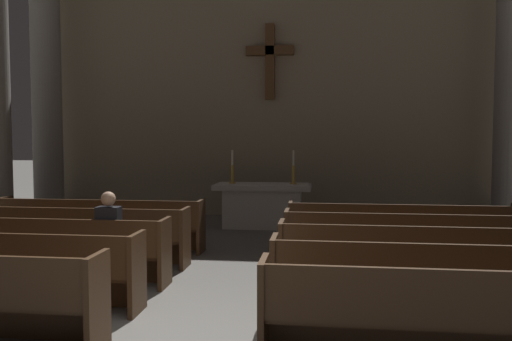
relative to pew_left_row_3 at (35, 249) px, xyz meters
name	(u,v)px	position (x,y,z in m)	size (l,w,h in m)	color
pew_left_row_3	(35,249)	(0.00, 0.00, 0.00)	(3.82, 0.50, 0.95)	#422B19
pew_left_row_4	(72,235)	(0.00, 1.09, 0.00)	(3.82, 0.50, 0.95)	#422B19
pew_left_row_5	(100,224)	(0.00, 2.17, 0.00)	(3.82, 0.50, 0.95)	#422B19
pew_right_row_1	(477,318)	(5.37, -2.17, 0.00)	(3.82, 0.50, 0.95)	#422B19
pew_right_row_2	(447,284)	(5.37, -1.09, 0.00)	(3.82, 0.50, 0.95)	#422B19
pew_right_row_3	(427,260)	(5.37, 0.00, 0.00)	(3.82, 0.50, 0.95)	#422B19
pew_right_row_4	(412,244)	(5.37, 1.09, 0.00)	(3.82, 0.50, 0.95)	#422B19
pew_right_row_5	(401,231)	(5.37, 2.17, 0.00)	(3.82, 0.50, 0.95)	#422B19
column_left_fourth	(47,100)	(-2.92, 5.72, 2.55)	(1.10, 1.10, 6.22)	gray
column_right_fourth	(512,95)	(8.29, 5.72, 2.55)	(1.10, 1.10, 6.22)	gray
altar	(263,204)	(2.68, 4.94, 0.06)	(2.20, 0.90, 1.01)	#BCB7AD
candlestick_left	(232,172)	(1.98, 4.94, 0.78)	(0.16, 0.16, 0.77)	#B79338
candlestick_right	(293,173)	(3.38, 4.94, 0.78)	(0.16, 0.16, 0.77)	#B79338
apse_with_cross	(271,77)	(2.68, 6.84, 3.16)	(12.39, 0.48, 7.26)	gray
lone_worshipper	(111,236)	(1.11, 0.04, 0.22)	(0.32, 0.43, 1.32)	#26262B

